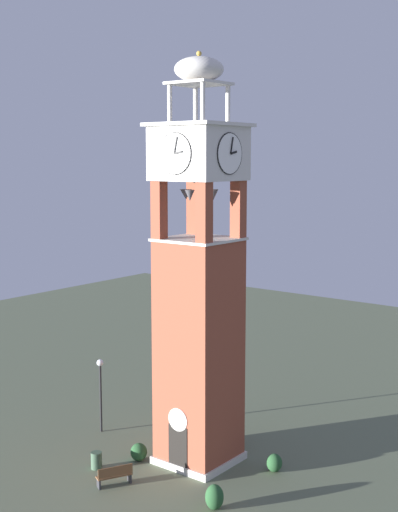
% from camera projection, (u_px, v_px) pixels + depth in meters
% --- Properties ---
extents(ground, '(80.00, 80.00, 0.00)m').
position_uv_depth(ground, '(199.00, 461.00, 34.07)').
color(ground, '#5B664C').
extents(clock_tower, '(3.76, 3.76, 19.27)m').
position_uv_depth(clock_tower, '(199.00, 300.00, 32.98)').
color(clock_tower, brown).
rests_on(clock_tower, ground).
extents(park_bench, '(1.11, 1.63, 0.95)m').
position_uv_depth(park_bench, '(115.00, 475.00, 31.42)').
color(park_bench, brown).
rests_on(park_bench, ground).
extents(lamp_post, '(0.36, 0.36, 3.98)m').
position_uv_depth(lamp_post, '(100.00, 382.00, 37.35)').
color(lamp_post, black).
rests_on(lamp_post, ground).
extents(trash_bin, '(0.52, 0.52, 0.80)m').
position_uv_depth(trash_bin, '(96.00, 460.00, 33.18)').
color(trash_bin, '#38513D').
rests_on(trash_bin, ground).
extents(shrub_near_entry, '(0.78, 0.78, 1.09)m').
position_uv_depth(shrub_near_entry, '(214.00, 497.00, 29.28)').
color(shrub_near_entry, '#234C28').
rests_on(shrub_near_entry, ground).
extents(shrub_left_of_tower, '(0.81, 0.81, 0.86)m').
position_uv_depth(shrub_left_of_tower, '(139.00, 452.00, 34.05)').
color(shrub_left_of_tower, '#234C28').
rests_on(shrub_left_of_tower, ground).
extents(shrub_behind_bench, '(0.73, 0.73, 0.86)m').
position_uv_depth(shrub_behind_bench, '(274.00, 463.00, 32.83)').
color(shrub_behind_bench, '#234C28').
rests_on(shrub_behind_bench, ground).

